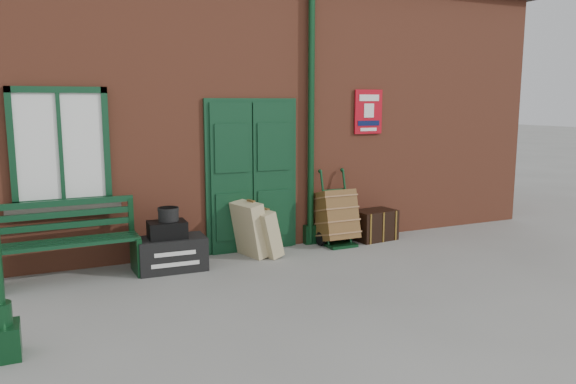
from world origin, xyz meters
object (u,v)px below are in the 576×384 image
houdini_trunk (172,254)px  porter_trolley (337,217)px  bench (68,239)px  dark_trunk (374,225)px

houdini_trunk → porter_trolley: bearing=8.0°
bench → houdini_trunk: size_ratio=1.90×
houdini_trunk → dark_trunk: size_ratio=1.32×
bench → dark_trunk: bench is taller
porter_trolley → dark_trunk: size_ratio=1.72×
bench → dark_trunk: (4.62, 0.17, -0.28)m
houdini_trunk → bench: bearing=177.0°
porter_trolley → bench: bearing=-178.1°
houdini_trunk → dark_trunk: 3.38m
porter_trolley → dark_trunk: porter_trolley is taller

